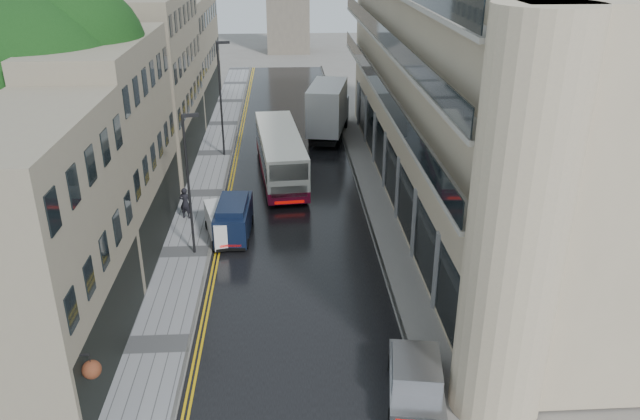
{
  "coord_description": "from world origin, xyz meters",
  "views": [
    {
      "loc": [
        -0.35,
        -11.04,
        15.87
      ],
      "look_at": [
        1.36,
        18.0,
        2.92
      ],
      "focal_mm": 35.0,
      "sensor_mm": 36.0,
      "label": 1
    }
  ],
  "objects_px": {
    "tree_far": "(114,84)",
    "white_lorry": "(310,116)",
    "cream_bus": "(266,172)",
    "pedestrian": "(185,203)",
    "silver_hatchback": "(392,406)",
    "lamp_post_near": "(189,187)",
    "tree_near": "(43,127)",
    "navy_van": "(215,229)",
    "lamp_post_far": "(221,100)",
    "white_van": "(214,236)"
  },
  "relations": [
    {
      "from": "white_lorry",
      "to": "tree_far",
      "type": "bearing_deg",
      "value": -148.4
    },
    {
      "from": "tree_near",
      "to": "silver_hatchback",
      "type": "xyz_separation_m",
      "value": [
        15.64,
        -14.23,
        -6.1
      ]
    },
    {
      "from": "tree_near",
      "to": "white_lorry",
      "type": "distance_m",
      "value": 23.5
    },
    {
      "from": "pedestrian",
      "to": "cream_bus",
      "type": "bearing_deg",
      "value": -126.91
    },
    {
      "from": "tree_near",
      "to": "lamp_post_far",
      "type": "xyz_separation_m",
      "value": [
        7.42,
        15.28,
        -2.54
      ]
    },
    {
      "from": "cream_bus",
      "to": "pedestrian",
      "type": "xyz_separation_m",
      "value": [
        -4.78,
        -3.62,
        -0.53
      ]
    },
    {
      "from": "cream_bus",
      "to": "pedestrian",
      "type": "height_order",
      "value": "cream_bus"
    },
    {
      "from": "white_van",
      "to": "lamp_post_near",
      "type": "bearing_deg",
      "value": -177.5
    },
    {
      "from": "tree_near",
      "to": "cream_bus",
      "type": "height_order",
      "value": "tree_near"
    },
    {
      "from": "silver_hatchback",
      "to": "pedestrian",
      "type": "xyz_separation_m",
      "value": [
        -9.54,
        17.83,
        0.25
      ]
    },
    {
      "from": "white_van",
      "to": "tree_near",
      "type": "bearing_deg",
      "value": 161.61
    },
    {
      "from": "silver_hatchback",
      "to": "lamp_post_far",
      "type": "bearing_deg",
      "value": 114.56
    },
    {
      "from": "white_van",
      "to": "tree_far",
      "type": "bearing_deg",
      "value": 105.96
    },
    {
      "from": "pedestrian",
      "to": "lamp_post_near",
      "type": "xyz_separation_m",
      "value": [
        1.04,
        -4.52,
        2.82
      ]
    },
    {
      "from": "silver_hatchback",
      "to": "navy_van",
      "type": "distance_m",
      "value": 15.76
    },
    {
      "from": "white_lorry",
      "to": "lamp_post_far",
      "type": "xyz_separation_m",
      "value": [
        -6.83,
        -2.82,
        2.06
      ]
    },
    {
      "from": "tree_near",
      "to": "tree_far",
      "type": "xyz_separation_m",
      "value": [
        0.3,
        13.0,
        -0.72
      ]
    },
    {
      "from": "lamp_post_far",
      "to": "navy_van",
      "type": "bearing_deg",
      "value": -93.45
    },
    {
      "from": "white_lorry",
      "to": "tree_near",
      "type": "bearing_deg",
      "value": -116.71
    },
    {
      "from": "tree_far",
      "to": "lamp_post_near",
      "type": "bearing_deg",
      "value": -63.82
    },
    {
      "from": "cream_bus",
      "to": "lamp_post_far",
      "type": "height_order",
      "value": "lamp_post_far"
    },
    {
      "from": "cream_bus",
      "to": "tree_near",
      "type": "bearing_deg",
      "value": -151.8
    },
    {
      "from": "tree_near",
      "to": "silver_hatchback",
      "type": "bearing_deg",
      "value": -42.3
    },
    {
      "from": "navy_van",
      "to": "lamp_post_far",
      "type": "relative_size",
      "value": 0.52
    },
    {
      "from": "navy_van",
      "to": "tree_near",
      "type": "bearing_deg",
      "value": -179.55
    },
    {
      "from": "white_lorry",
      "to": "lamp_post_far",
      "type": "bearing_deg",
      "value": -146.05
    },
    {
      "from": "cream_bus",
      "to": "navy_van",
      "type": "xyz_separation_m",
      "value": [
        -2.62,
        -7.54,
        -0.46
      ]
    },
    {
      "from": "pedestrian",
      "to": "lamp_post_near",
      "type": "height_order",
      "value": "lamp_post_near"
    },
    {
      "from": "pedestrian",
      "to": "silver_hatchback",
      "type": "bearing_deg",
      "value": 134.06
    },
    {
      "from": "cream_bus",
      "to": "silver_hatchback",
      "type": "relative_size",
      "value": 2.67
    },
    {
      "from": "tree_near",
      "to": "lamp_post_near",
      "type": "bearing_deg",
      "value": -7.33
    },
    {
      "from": "tree_far",
      "to": "lamp_post_near",
      "type": "relative_size",
      "value": 1.64
    },
    {
      "from": "lamp_post_near",
      "to": "lamp_post_far",
      "type": "relative_size",
      "value": 0.89
    },
    {
      "from": "white_van",
      "to": "navy_van",
      "type": "distance_m",
      "value": 0.4
    },
    {
      "from": "silver_hatchback",
      "to": "lamp_post_near",
      "type": "distance_m",
      "value": 16.09
    },
    {
      "from": "cream_bus",
      "to": "silver_hatchback",
      "type": "distance_m",
      "value": 22.0
    },
    {
      "from": "cream_bus",
      "to": "lamp_post_far",
      "type": "xyz_separation_m",
      "value": [
        -3.46,
        8.05,
        2.78
      ]
    },
    {
      "from": "pedestrian",
      "to": "white_lorry",
      "type": "bearing_deg",
      "value": -103.42
    },
    {
      "from": "silver_hatchback",
      "to": "lamp_post_near",
      "type": "xyz_separation_m",
      "value": [
        -8.5,
        13.31,
        3.07
      ]
    },
    {
      "from": "tree_far",
      "to": "cream_bus",
      "type": "height_order",
      "value": "tree_far"
    },
    {
      "from": "tree_far",
      "to": "white_lorry",
      "type": "height_order",
      "value": "tree_far"
    },
    {
      "from": "tree_near",
      "to": "pedestrian",
      "type": "bearing_deg",
      "value": 30.57
    },
    {
      "from": "lamp_post_near",
      "to": "cream_bus",
      "type": "bearing_deg",
      "value": 50.5
    },
    {
      "from": "cream_bus",
      "to": "pedestrian",
      "type": "distance_m",
      "value": 6.02
    },
    {
      "from": "white_lorry",
      "to": "pedestrian",
      "type": "distance_m",
      "value": 16.68
    },
    {
      "from": "cream_bus",
      "to": "pedestrian",
      "type": "bearing_deg",
      "value": -148.22
    },
    {
      "from": "silver_hatchback",
      "to": "lamp_post_far",
      "type": "height_order",
      "value": "lamp_post_far"
    },
    {
      "from": "white_lorry",
      "to": "navy_van",
      "type": "bearing_deg",
      "value": -96.52
    },
    {
      "from": "cream_bus",
      "to": "lamp_post_near",
      "type": "relative_size",
      "value": 1.55
    },
    {
      "from": "pedestrian",
      "to": "lamp_post_far",
      "type": "xyz_separation_m",
      "value": [
        1.32,
        11.68,
        3.31
      ]
    }
  ]
}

